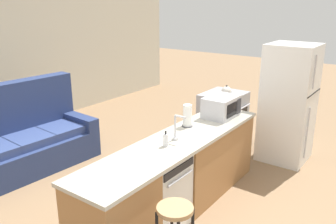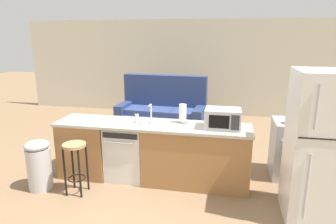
{
  "view_description": "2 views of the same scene",
  "coord_description": "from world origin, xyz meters",
  "px_view_note": "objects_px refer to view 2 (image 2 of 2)",
  "views": [
    {
      "loc": [
        -2.96,
        -2.12,
        2.43
      ],
      "look_at": [
        0.54,
        0.42,
        1.05
      ],
      "focal_mm": 38.0,
      "sensor_mm": 36.0,
      "label": 1
    },
    {
      "loc": [
        1.25,
        -4.15,
        2.19
      ],
      "look_at": [
        0.32,
        0.39,
        0.99
      ],
      "focal_mm": 32.0,
      "sensor_mm": 36.0,
      "label": 2
    }
  ],
  "objects_px": {
    "microwave": "(223,119)",
    "bar_stool": "(75,158)",
    "stove_range": "(297,149)",
    "kettle": "(291,118)",
    "soap_bottle": "(137,118)",
    "paper_towel_roll": "(183,114)",
    "trash_bin": "(39,164)",
    "couch": "(163,113)",
    "refrigerator": "(321,147)",
    "dishwasher": "(127,152)"
  },
  "relations": [
    {
      "from": "bar_stool",
      "to": "trash_bin",
      "type": "relative_size",
      "value": 1.0
    },
    {
      "from": "kettle",
      "to": "couch",
      "type": "height_order",
      "value": "couch"
    },
    {
      "from": "refrigerator",
      "to": "couch",
      "type": "height_order",
      "value": "refrigerator"
    },
    {
      "from": "stove_range",
      "to": "soap_bottle",
      "type": "xyz_separation_m",
      "value": [
        -2.43,
        -0.54,
        0.52
      ]
    },
    {
      "from": "trash_bin",
      "to": "dishwasher",
      "type": "bearing_deg",
      "value": 28.74
    },
    {
      "from": "dishwasher",
      "to": "trash_bin",
      "type": "xyz_separation_m",
      "value": [
        -1.13,
        -0.62,
        -0.04
      ]
    },
    {
      "from": "refrigerator",
      "to": "trash_bin",
      "type": "height_order",
      "value": "refrigerator"
    },
    {
      "from": "stove_range",
      "to": "refrigerator",
      "type": "distance_m",
      "value": 1.19
    },
    {
      "from": "soap_bottle",
      "to": "bar_stool",
      "type": "height_order",
      "value": "soap_bottle"
    },
    {
      "from": "dishwasher",
      "to": "paper_towel_roll",
      "type": "relative_size",
      "value": 2.98
    },
    {
      "from": "stove_range",
      "to": "kettle",
      "type": "xyz_separation_m",
      "value": [
        -0.17,
        -0.13,
        0.53
      ]
    },
    {
      "from": "soap_bottle",
      "to": "kettle",
      "type": "bearing_deg",
      "value": 10.46
    },
    {
      "from": "paper_towel_roll",
      "to": "couch",
      "type": "distance_m",
      "value": 2.59
    },
    {
      "from": "kettle",
      "to": "dishwasher",
      "type": "bearing_deg",
      "value": -170.15
    },
    {
      "from": "stove_range",
      "to": "couch",
      "type": "relative_size",
      "value": 0.44
    },
    {
      "from": "dishwasher",
      "to": "soap_bottle",
      "type": "xyz_separation_m",
      "value": [
        0.17,
        0.0,
        0.55
      ]
    },
    {
      "from": "kettle",
      "to": "couch",
      "type": "xyz_separation_m",
      "value": [
        -2.43,
        2.1,
        -0.59
      ]
    },
    {
      "from": "dishwasher",
      "to": "stove_range",
      "type": "distance_m",
      "value": 2.66
    },
    {
      "from": "dishwasher",
      "to": "kettle",
      "type": "xyz_separation_m",
      "value": [
        2.43,
        0.42,
        0.56
      ]
    },
    {
      "from": "refrigerator",
      "to": "bar_stool",
      "type": "relative_size",
      "value": 2.45
    },
    {
      "from": "bar_stool",
      "to": "trash_bin",
      "type": "xyz_separation_m",
      "value": [
        -0.58,
        0.0,
        -0.16
      ]
    },
    {
      "from": "paper_towel_roll",
      "to": "trash_bin",
      "type": "xyz_separation_m",
      "value": [
        -1.97,
        -0.77,
        -0.66
      ]
    },
    {
      "from": "kettle",
      "to": "trash_bin",
      "type": "xyz_separation_m",
      "value": [
        -3.56,
        -1.04,
        -0.61
      ]
    },
    {
      "from": "microwave",
      "to": "trash_bin",
      "type": "xyz_separation_m",
      "value": [
        -2.57,
        -0.62,
        -0.66
      ]
    },
    {
      "from": "bar_stool",
      "to": "couch",
      "type": "relative_size",
      "value": 0.36
    },
    {
      "from": "bar_stool",
      "to": "trash_bin",
      "type": "distance_m",
      "value": 0.6
    },
    {
      "from": "bar_stool",
      "to": "paper_towel_roll",
      "type": "bearing_deg",
      "value": 29.31
    },
    {
      "from": "stove_range",
      "to": "paper_towel_roll",
      "type": "distance_m",
      "value": 1.89
    },
    {
      "from": "bar_stool",
      "to": "trash_bin",
      "type": "height_order",
      "value": "same"
    },
    {
      "from": "microwave",
      "to": "bar_stool",
      "type": "distance_m",
      "value": 2.14
    },
    {
      "from": "microwave",
      "to": "trash_bin",
      "type": "height_order",
      "value": "microwave"
    },
    {
      "from": "dishwasher",
      "to": "paper_towel_roll",
      "type": "distance_m",
      "value": 1.06
    },
    {
      "from": "couch",
      "to": "microwave",
      "type": "bearing_deg",
      "value": -60.39
    },
    {
      "from": "paper_towel_roll",
      "to": "trash_bin",
      "type": "distance_m",
      "value": 2.22
    },
    {
      "from": "refrigerator",
      "to": "paper_towel_roll",
      "type": "height_order",
      "value": "refrigerator"
    },
    {
      "from": "stove_range",
      "to": "microwave",
      "type": "distance_m",
      "value": 1.41
    },
    {
      "from": "dishwasher",
      "to": "bar_stool",
      "type": "distance_m",
      "value": 0.83
    },
    {
      "from": "bar_stool",
      "to": "couch",
      "type": "distance_m",
      "value": 3.2
    },
    {
      "from": "paper_towel_roll",
      "to": "stove_range",
      "type": "bearing_deg",
      "value": 12.54
    },
    {
      "from": "refrigerator",
      "to": "trash_bin",
      "type": "relative_size",
      "value": 2.45
    },
    {
      "from": "dishwasher",
      "to": "bar_stool",
      "type": "relative_size",
      "value": 1.14
    },
    {
      "from": "microwave",
      "to": "couch",
      "type": "xyz_separation_m",
      "value": [
        -1.44,
        2.53,
        -0.65
      ]
    },
    {
      "from": "dishwasher",
      "to": "stove_range",
      "type": "bearing_deg",
      "value": 11.91
    },
    {
      "from": "soap_bottle",
      "to": "bar_stool",
      "type": "bearing_deg",
      "value": -138.71
    },
    {
      "from": "microwave",
      "to": "soap_bottle",
      "type": "xyz_separation_m",
      "value": [
        -1.27,
        0.01,
        -0.07
      ]
    },
    {
      "from": "stove_range",
      "to": "paper_towel_roll",
      "type": "xyz_separation_m",
      "value": [
        -1.76,
        -0.39,
        0.59
      ]
    },
    {
      "from": "stove_range",
      "to": "refrigerator",
      "type": "relative_size",
      "value": 0.5
    },
    {
      "from": "dishwasher",
      "to": "paper_towel_roll",
      "type": "xyz_separation_m",
      "value": [
        0.84,
        0.16,
        0.62
      ]
    },
    {
      "from": "soap_bottle",
      "to": "paper_towel_roll",
      "type": "bearing_deg",
      "value": 12.79
    },
    {
      "from": "refrigerator",
      "to": "couch",
      "type": "xyz_separation_m",
      "value": [
        -2.59,
        3.08,
        -0.51
      ]
    }
  ]
}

